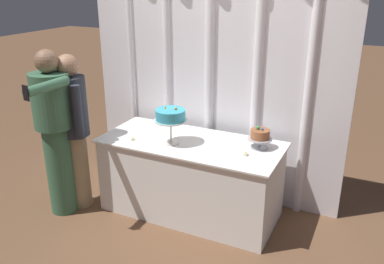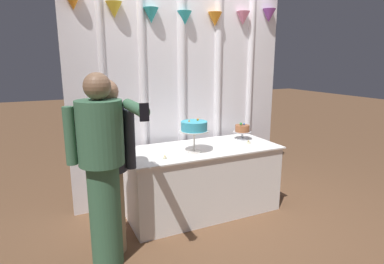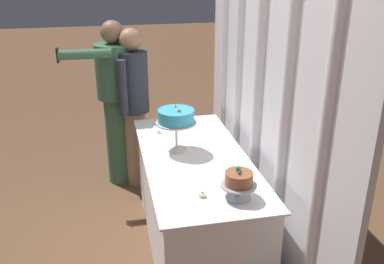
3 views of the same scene
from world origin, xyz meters
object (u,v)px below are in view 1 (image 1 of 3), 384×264
Objects in this scene: cake_display_nearright at (260,136)px; guest_girl_blue_dress at (55,128)px; cake_table at (191,177)px; tealight_near_left at (246,154)px; cake_display_nearleft at (170,116)px; tealight_far_left at (133,139)px; guest_man_dark_suit at (74,126)px.

guest_girl_blue_dress is at bearing -159.64° from cake_display_nearright.
cake_table is 0.69m from tealight_near_left.
cake_display_nearright is at bearing 18.04° from cake_display_nearleft.
tealight_near_left is at bearing 2.97° from cake_display_nearleft.
cake_table is at bearing 24.33° from guest_girl_blue_dress.
tealight_far_left is (-1.13, -0.34, -0.11)m from cake_display_nearright.
tealight_near_left is (0.57, -0.08, 0.39)m from cake_table.
guest_girl_blue_dress reaches higher than cake_display_nearleft.
tealight_far_left is at bearing -165.96° from cake_display_nearleft.
tealight_far_left is 0.73m from guest_girl_blue_dress.
tealight_near_left is at bearing 6.76° from tealight_far_left.
tealight_near_left is 0.03× the size of guest_girl_blue_dress.
tealight_far_left is 1.09m from tealight_near_left.
cake_display_nearleft is 0.45m from tealight_far_left.
tealight_far_left is (-0.36, -0.09, -0.25)m from cake_display_nearleft.
tealight_far_left is at bearing 26.21° from guest_girl_blue_dress.
cake_display_nearleft is 0.82m from cake_display_nearright.
cake_display_nearright is 5.31× the size of tealight_far_left.
cake_display_nearright is at bearing 75.58° from tealight_near_left.
cake_table is 0.81m from cake_display_nearright.
guest_girl_blue_dress is at bearing -157.92° from cake_display_nearleft.
tealight_near_left is 1.67m from guest_man_dark_suit.
guest_man_dark_suit is at bearing -161.17° from cake_table.
tealight_near_left is 1.79m from guest_girl_blue_dress.
cake_display_nearright is 1.90m from guest_girl_blue_dress.
cake_table is at bearing 172.28° from tealight_near_left.
tealight_near_left is at bearing 9.98° from guest_man_dark_suit.
guest_girl_blue_dress is at bearing -155.67° from cake_table.
cake_display_nearleft is at bearing -142.40° from cake_table.
guest_man_dark_suit is (0.09, 0.16, -0.02)m from guest_girl_blue_dress.
guest_man_dark_suit is (-0.56, -0.16, 0.10)m from tealight_far_left.
guest_girl_blue_dress reaches higher than cake_table.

